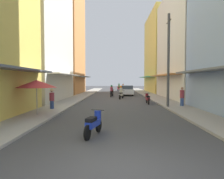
# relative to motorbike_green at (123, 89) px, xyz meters

# --- Properties ---
(ground_plane) EXTENTS (107.83, 107.83, 0.00)m
(ground_plane) POSITION_rel_motorbike_green_xyz_m (-1.09, -9.92, -0.70)
(ground_plane) COLOR #424244
(sidewalk_left) EXTENTS (2.16, 57.01, 0.12)m
(sidewalk_left) POSITION_rel_motorbike_green_xyz_m (-5.90, -9.92, -0.64)
(sidewalk_left) COLOR #ADA89E
(sidewalk_left) RESTS_ON ground
(sidewalk_right) EXTENTS (2.16, 57.01, 0.12)m
(sidewalk_right) POSITION_rel_motorbike_green_xyz_m (3.72, -9.92, -0.64)
(sidewalk_right) COLOR #9E9991
(sidewalk_right) RESTS_ON ground
(building_left_mid) EXTENTS (7.05, 11.03, 15.41)m
(building_left_mid) POSITION_rel_motorbike_green_xyz_m (-9.98, -13.28, 7.00)
(building_left_mid) COLOR silver
(building_left_mid) RESTS_ON ground
(building_left_far) EXTENTS (7.05, 10.01, 17.64)m
(building_left_far) POSITION_rel_motorbike_green_xyz_m (-9.98, -1.81, 8.11)
(building_left_far) COLOR #D88C4C
(building_left_far) RESTS_ON ground
(building_right_mid) EXTENTS (7.05, 12.09, 12.50)m
(building_right_mid) POSITION_rel_motorbike_green_xyz_m (7.80, -11.29, 5.54)
(building_right_mid) COLOR silver
(building_right_mid) RESTS_ON ground
(building_right_far) EXTENTS (7.05, 12.21, 13.95)m
(building_right_far) POSITION_rel_motorbike_green_xyz_m (7.80, 1.85, 6.26)
(building_right_far) COLOR #EFD159
(building_right_far) RESTS_ON ground
(motorbike_green) EXTENTS (0.66, 1.78, 1.58)m
(motorbike_green) POSITION_rel_motorbike_green_xyz_m (0.00, 0.00, 0.00)
(motorbike_green) COLOR black
(motorbike_green) RESTS_ON ground
(motorbike_maroon) EXTENTS (0.55, 1.81, 0.96)m
(motorbike_maroon) POSITION_rel_motorbike_green_xyz_m (1.74, -16.37, -0.20)
(motorbike_maroon) COLOR black
(motorbike_maroon) RESTS_ON ground
(motorbike_red) EXTENTS (0.67, 1.77, 1.58)m
(motorbike_red) POSITION_rel_motorbike_green_xyz_m (-0.61, 5.81, 0.00)
(motorbike_red) COLOR black
(motorbike_red) RESTS_ON ground
(motorbike_blue) EXTENTS (0.66, 1.77, 0.96)m
(motorbike_blue) POSITION_rel_motorbike_green_xyz_m (-2.07, -27.31, -0.20)
(motorbike_blue) COLOR black
(motorbike_blue) RESTS_ON ground
(motorbike_black) EXTENTS (0.57, 1.80, 1.58)m
(motorbike_black) POSITION_rel_motorbike_green_xyz_m (-1.75, -8.43, 0.00)
(motorbike_black) COLOR black
(motorbike_black) RESTS_ON ground
(motorbike_white) EXTENTS (0.70, 1.76, 1.58)m
(motorbike_white) POSITION_rel_motorbike_green_xyz_m (-0.57, -11.46, 0.00)
(motorbike_white) COLOR black
(motorbike_white) RESTS_ON ground
(parked_car) EXTENTS (1.89, 4.15, 1.45)m
(parked_car) POSITION_rel_motorbike_green_xyz_m (0.42, -5.71, 0.04)
(parked_car) COLOR silver
(parked_car) RESTS_ON ground
(pedestrian_foreground) EXTENTS (0.34, 0.34, 1.65)m
(pedestrian_foreground) POSITION_rel_motorbike_green_xyz_m (4.14, -18.80, 0.12)
(pedestrian_foreground) COLOR #334C8C
(pedestrian_foreground) RESTS_ON ground
(pedestrian_crossing) EXTENTS (0.44, 0.44, 1.61)m
(pedestrian_crossing) POSITION_rel_motorbike_green_xyz_m (-5.86, -20.60, 0.20)
(pedestrian_crossing) COLOR #334C8C
(pedestrian_crossing) RESTS_ON ground
(vendor_umbrella) EXTENTS (2.35, 2.35, 2.20)m
(vendor_umbrella) POSITION_rel_motorbike_green_xyz_m (-5.92, -23.26, 1.27)
(vendor_umbrella) COLOR #99999E
(vendor_umbrella) RESTS_ON ground
(utility_pole) EXTENTS (0.20, 1.20, 7.34)m
(utility_pole) POSITION_rel_motorbike_green_xyz_m (2.89, -19.22, 3.04)
(utility_pole) COLOR #4C4C4F
(utility_pole) RESTS_ON ground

